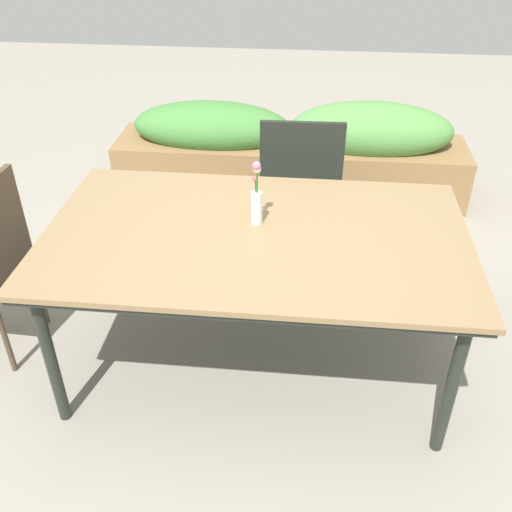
{
  "coord_description": "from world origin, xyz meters",
  "views": [
    {
      "loc": [
        0.24,
        -2.19,
        2.13
      ],
      "look_at": [
        0.02,
        -0.02,
        0.65
      ],
      "focal_mm": 40.7,
      "sensor_mm": 36.0,
      "label": 1
    }
  ],
  "objects_px": {
    "flower_vase": "(257,200)",
    "chair_far_side": "(300,185)",
    "dining_table": "(256,243)",
    "planter_box": "(292,151)"
  },
  "relations": [
    {
      "from": "flower_vase",
      "to": "chair_far_side",
      "type": "bearing_deg",
      "value": 78.04
    },
    {
      "from": "dining_table",
      "to": "planter_box",
      "type": "xyz_separation_m",
      "value": [
        0.08,
        1.88,
        -0.38
      ]
    },
    {
      "from": "planter_box",
      "to": "chair_far_side",
      "type": "bearing_deg",
      "value": -84.59
    },
    {
      "from": "chair_far_side",
      "to": "flower_vase",
      "type": "relative_size",
      "value": 3.25
    },
    {
      "from": "chair_far_side",
      "to": "planter_box",
      "type": "bearing_deg",
      "value": 93.76
    },
    {
      "from": "chair_far_side",
      "to": "flower_vase",
      "type": "xyz_separation_m",
      "value": [
        -0.18,
        -0.83,
        0.34
      ]
    },
    {
      "from": "dining_table",
      "to": "chair_far_side",
      "type": "xyz_separation_m",
      "value": [
        0.17,
        0.91,
        -0.17
      ]
    },
    {
      "from": "dining_table",
      "to": "chair_far_side",
      "type": "height_order",
      "value": "chair_far_side"
    },
    {
      "from": "flower_vase",
      "to": "planter_box",
      "type": "xyz_separation_m",
      "value": [
        0.08,
        1.79,
        -0.55
      ]
    },
    {
      "from": "dining_table",
      "to": "planter_box",
      "type": "bearing_deg",
      "value": 87.62
    }
  ]
}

